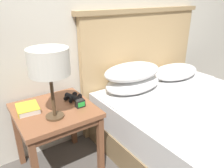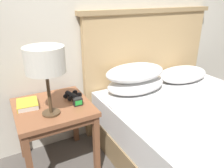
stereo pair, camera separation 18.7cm
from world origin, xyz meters
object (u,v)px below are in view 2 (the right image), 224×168
nightstand (54,114)px  alarm_clock (78,102)px  bed (205,133)px  binoculars_pair (73,96)px  table_lamp (45,61)px  book_on_nightstand (27,104)px

nightstand → alarm_clock: 0.23m
nightstand → alarm_clock: size_ratio=8.36×
bed → binoculars_pair: 1.17m
nightstand → table_lamp: table_lamp is taller
book_on_nightstand → table_lamp: bearing=-55.8°
nightstand → alarm_clock: (0.18, -0.09, 0.11)m
bed → alarm_clock: 1.11m
nightstand → binoculars_pair: bearing=15.0°
bed → binoculars_pair: bed is taller
bed → alarm_clock: bearing=152.8°
bed → table_lamp: bed is taller
bed → alarm_clock: (-0.94, 0.49, 0.31)m
nightstand → bed: bed is taller
alarm_clock → nightstand: bearing=152.2°
bed → book_on_nightstand: bearing=153.3°
table_lamp → book_on_nightstand: size_ratio=2.49×
bed → book_on_nightstand: (-1.30, 0.65, 0.30)m
alarm_clock → table_lamp: bearing=-171.4°
binoculars_pair → bed: bearing=-33.8°
book_on_nightstand → alarm_clock: size_ratio=2.87×
nightstand → bed: size_ratio=0.30×
bed → table_lamp: size_ratio=3.94×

